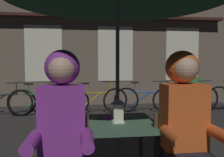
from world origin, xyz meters
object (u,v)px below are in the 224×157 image
person_left_hooded (62,124)px  book (111,117)px  potted_plant (195,90)px  bicycle_third (96,101)px  bicycle_fourth (145,99)px  bicycle_fifth (192,99)px  person_right_hooded (185,120)px  bicycle_second (40,102)px  cafe_table (117,132)px  lantern (118,110)px

person_left_hooded → book: 0.73m
person_left_hooded → potted_plant: bearing=53.7°
bicycle_third → bicycle_fourth: bearing=2.3°
bicycle_fifth → person_left_hooded: bearing=-126.8°
person_right_hooded → bicycle_third: (-0.47, 4.15, -0.50)m
bicycle_second → bicycle_fourth: 2.68m
cafe_table → bicycle_fifth: bicycle_fifth is taller
bicycle_second → potted_plant: bearing=6.3°
bicycle_fifth → book: 4.38m
cafe_table → person_right_hooded: person_right_hooded is taller
cafe_table → bicycle_third: size_ratio=0.44×
person_left_hooded → person_right_hooded: bearing=0.0°
person_left_hooded → book: (0.44, 0.57, -0.09)m
bicycle_third → bicycle_fourth: (1.31, 0.05, 0.00)m
lantern → bicycle_fifth: bearing=55.1°
person_right_hooded → bicycle_fifth: 4.60m
bicycle_second → person_right_hooded: bearing=-65.7°
person_right_hooded → bicycle_fifth: bearing=62.9°
cafe_table → lantern: 0.23m
person_left_hooded → bicycle_fifth: size_ratio=0.84×
person_right_hooded → bicycle_fourth: bearing=78.7°
person_right_hooded → bicycle_second: person_right_hooded is taller
bicycle_second → bicycle_fifth: bearing=-0.3°
person_right_hooded → potted_plant: size_ratio=1.52×
book → potted_plant: 4.94m
bicycle_third → potted_plant: (2.86, 0.40, 0.20)m
person_left_hooded → bicycle_fourth: (1.80, 4.21, -0.50)m
cafe_table → bicycle_second: size_ratio=0.44×
bicycle_fifth → book: (-2.61, -3.50, 0.41)m
cafe_table → potted_plant: 5.03m
lantern → cafe_table: bearing=86.8°
person_left_hooded → bicycle_fourth: bearing=66.9°
person_right_hooded → bicycle_second: 4.51m
bicycle_fourth → bicycle_fifth: same height
bicycle_fourth → book: bicycle_fourth is taller
lantern → bicycle_second: lantern is taller
person_right_hooded → bicycle_fifth: person_right_hooded is taller
book → bicycle_fourth: bearing=64.2°
person_right_hooded → book: 0.78m
bicycle_third → book: size_ratio=8.34×
lantern → book: bearing=103.3°
lantern → bicycle_fourth: (1.32, 3.81, -0.51)m
cafe_table → potted_plant: (2.87, 4.13, -0.09)m
cafe_table → bicycle_second: bearing=110.4°
person_right_hooded → bicycle_second: size_ratio=0.84×
bicycle_third → bicycle_fourth: same height
cafe_table → person_left_hooded: person_left_hooded is taller
person_right_hooded → bicycle_second: (-1.84, 4.09, -0.50)m
potted_plant → book: bearing=-126.2°
book → lantern: bearing=-81.9°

